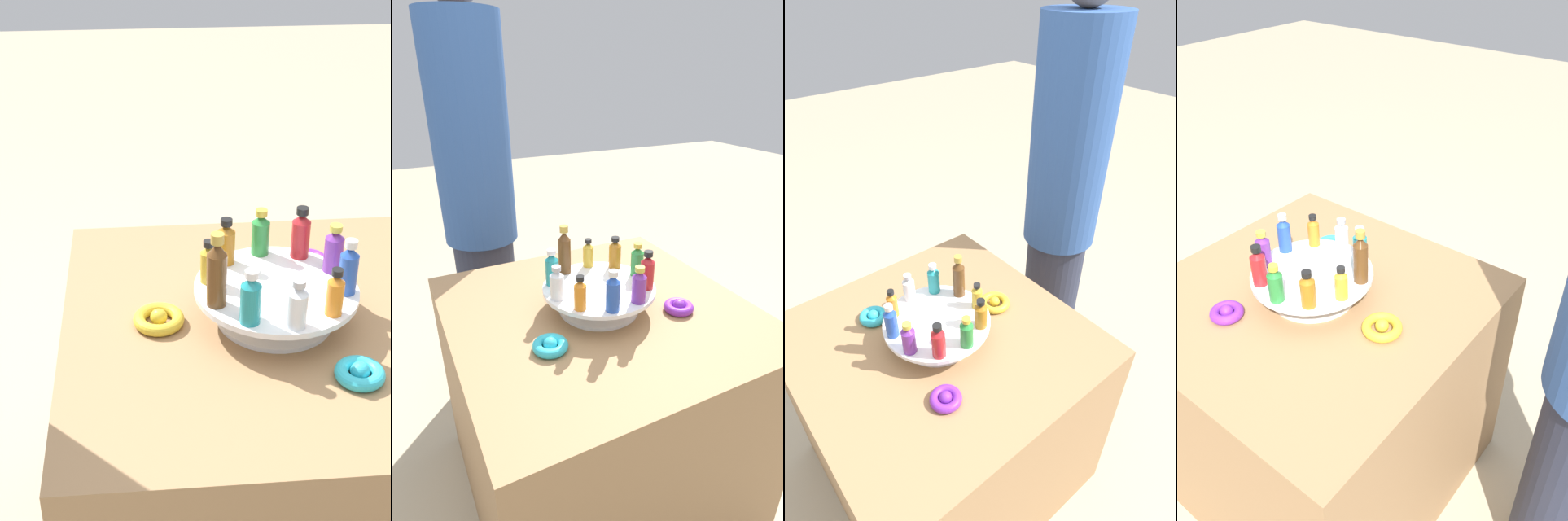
{
  "view_description": "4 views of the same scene",
  "coord_description": "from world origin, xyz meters",
  "views": [
    {
      "loc": [
        1.18,
        -0.26,
        1.58
      ],
      "look_at": [
        0.04,
        -0.16,
        0.91
      ],
      "focal_mm": 50.0,
      "sensor_mm": 36.0,
      "label": 1
    },
    {
      "loc": [
        0.49,
        0.9,
        1.38
      ],
      "look_at": [
        0.01,
        -0.05,
        0.88
      ],
      "focal_mm": 28.0,
      "sensor_mm": 36.0,
      "label": 2
    },
    {
      "loc": [
        -0.76,
        0.45,
        1.69
      ],
      "look_at": [
        0.05,
        -0.21,
        0.92
      ],
      "focal_mm": 28.0,
      "sensor_mm": 36.0,
      "label": 3
    },
    {
      "loc": [
        -0.75,
        -0.79,
        1.61
      ],
      "look_at": [
        0.04,
        -0.17,
        0.91
      ],
      "focal_mm": 35.0,
      "sensor_mm": 36.0,
      "label": 4
    }
  ],
  "objects": [
    {
      "name": "ribbon_bow_teal",
      "position": [
        0.2,
        0.12,
        0.76
      ],
      "size": [
        0.09,
        0.09,
        0.04
      ],
      "color": "#2DB7CC",
      "rests_on": "party_table"
    },
    {
      "name": "bottle_teal",
      "position": [
        0.11,
        -0.07,
        0.87
      ],
      "size": [
        0.04,
        0.04,
        0.11
      ],
      "color": "teal",
      "rests_on": "display_stand"
    },
    {
      "name": "bottle_orange",
      "position": [
        0.1,
        0.09,
        0.86
      ],
      "size": [
        0.03,
        0.03,
        0.1
      ],
      "color": "orange",
      "rests_on": "display_stand"
    },
    {
      "name": "party_table",
      "position": [
        0.0,
        0.0,
        0.37
      ],
      "size": [
        0.85,
        0.85,
        0.74
      ],
      "color": "#9E754C",
      "rests_on": "ground_plane"
    },
    {
      "name": "ribbon_bow_gold",
      "position": [
        0.0,
        -0.23,
        0.76
      ],
      "size": [
        0.1,
        0.1,
        0.03
      ],
      "color": "gold",
      "rests_on": "party_table"
    },
    {
      "name": "person_figure",
      "position": [
        0.17,
        -0.74,
        0.88
      ],
      "size": [
        0.3,
        0.3,
        1.74
      ],
      "rotation": [
        0.0,
        0.0,
        1.79
      ],
      "color": "#282D42",
      "rests_on": "ground_plane"
    },
    {
      "name": "bottle_amber",
      "position": [
        -0.1,
        -0.09,
        0.86
      ],
      "size": [
        0.04,
        0.04,
        0.1
      ],
      "color": "#AD6B19",
      "rests_on": "display_stand"
    },
    {
      "name": "bottle_clear",
      "position": [
        0.13,
        0.01,
        0.86
      ],
      "size": [
        0.04,
        0.04,
        0.1
      ],
      "color": "silver",
      "rests_on": "display_stand"
    },
    {
      "name": "ribbon_bow_purple",
      "position": [
        -0.2,
        0.11,
        0.76
      ],
      "size": [
        0.09,
        0.09,
        0.04
      ],
      "color": "purple",
      "rests_on": "party_table"
    },
    {
      "name": "bottle_green",
      "position": [
        -0.13,
        -0.01,
        0.87
      ],
      "size": [
        0.04,
        0.04,
        0.1
      ],
      "color": "#288438",
      "rests_on": "display_stand"
    },
    {
      "name": "bottle_gold",
      "position": [
        -0.03,
        -0.13,
        0.86
      ],
      "size": [
        0.03,
        0.03,
        0.09
      ],
      "color": "gold",
      "rests_on": "display_stand"
    },
    {
      "name": "display_stand",
      "position": [
        0.0,
        0.0,
        0.79
      ],
      "size": [
        0.32,
        0.32,
        0.08
      ],
      "color": "white",
      "rests_on": "party_table"
    },
    {
      "name": "ground_plane",
      "position": [
        0.0,
        0.0,
        0.0
      ],
      "size": [
        12.0,
        12.0,
        0.0
      ],
      "primitive_type": "plane",
      "color": "tan"
    },
    {
      "name": "bottle_purple",
      "position": [
        -0.05,
        0.12,
        0.87
      ],
      "size": [
        0.04,
        0.04,
        0.1
      ],
      "color": "#702D93",
      "rests_on": "display_stand"
    },
    {
      "name": "bottle_brown",
      "position": [
        0.05,
        -0.12,
        0.89
      ],
      "size": [
        0.04,
        0.04,
        0.15
      ],
      "color": "brown",
      "rests_on": "display_stand"
    },
    {
      "name": "bottle_red",
      "position": [
        -0.11,
        0.07,
        0.87
      ],
      "size": [
        0.04,
        0.04,
        0.11
      ],
      "color": "#B21E23",
      "rests_on": "display_stand"
    },
    {
      "name": "bottle_blue",
      "position": [
        0.03,
        0.13,
        0.87
      ],
      "size": [
        0.04,
        0.04,
        0.11
      ],
      "color": "#234CAD",
      "rests_on": "display_stand"
    }
  ]
}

